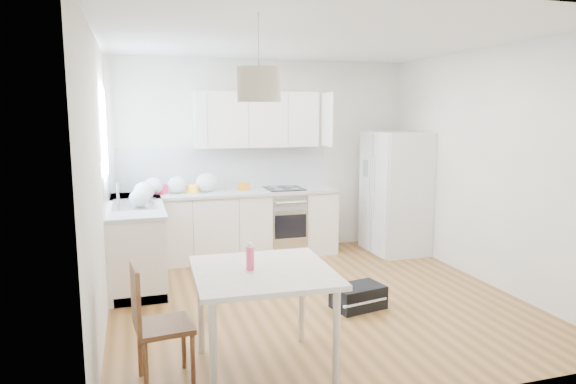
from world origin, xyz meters
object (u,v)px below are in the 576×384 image
object	(u,v)px
dining_table	(263,281)
refrigerator	(397,192)
gym_bag	(358,297)
dining_chair	(165,323)

from	to	relation	value
dining_table	refrigerator	bearing A→B (deg)	48.51
refrigerator	gym_bag	size ratio (longest dim) A/B	3.37
dining_chair	gym_bag	bearing A→B (deg)	19.28
dining_table	gym_bag	world-z (taller)	dining_table
dining_chair	refrigerator	bearing A→B (deg)	33.25
dining_table	gym_bag	size ratio (longest dim) A/B	2.09
refrigerator	gym_bag	distance (m)	2.43
gym_bag	dining_chair	bearing A→B (deg)	-165.88
refrigerator	dining_chair	distance (m)	4.38
dining_table	gym_bag	distance (m)	1.68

